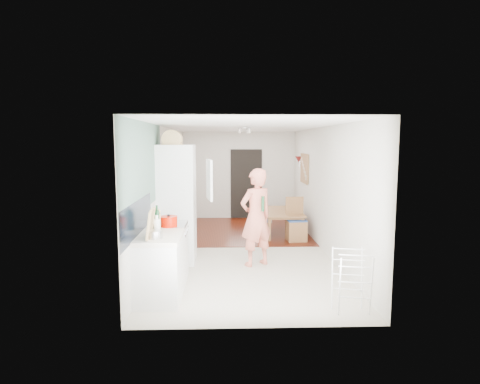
{
  "coord_description": "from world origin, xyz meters",
  "views": [
    {
      "loc": [
        -0.35,
        -8.01,
        2.19
      ],
      "look_at": [
        -0.09,
        0.2,
        1.17
      ],
      "focal_mm": 30.0,
      "sensor_mm": 36.0,
      "label": 1
    }
  ],
  "objects": [
    {
      "name": "held_bottle",
      "position": [
        0.26,
        -1.2,
        1.14
      ],
      "size": [
        0.06,
        0.06,
        0.26
      ],
      "primitive_type": "cylinder",
      "color": "#164120",
      "rests_on": "person"
    },
    {
      "name": "pinboard_frame",
      "position": [
        1.57,
        1.9,
        1.55
      ],
      "size": [
        0.0,
        0.94,
        0.74
      ],
      "primitive_type": "cube",
      "color": "brown",
      "rests_on": "room_shell"
    },
    {
      "name": "fridge_interior",
      "position": [
        -0.96,
        -0.78,
        1.55
      ],
      "size": [
        0.02,
        0.52,
        0.66
      ],
      "primitive_type": "cube",
      "color": "white",
      "rests_on": "room_shell"
    },
    {
      "name": "stool",
      "position": [
        0.51,
        1.16,
        0.19
      ],
      "size": [
        0.31,
        0.31,
        0.37
      ],
      "primitive_type": null,
      "rotation": [
        0.0,
        0.0,
        -0.1
      ],
      "color": "brown",
      "rests_on": "floor"
    },
    {
      "name": "wall_sconce",
      "position": [
        1.54,
        2.55,
        1.75
      ],
      "size": [
        0.18,
        0.18,
        0.16
      ],
      "primitive_type": "cone",
      "color": "maroon",
      "rests_on": "room_shell"
    },
    {
      "name": "bottle_b",
      "position": [
        -1.42,
        -2.19,
        1.05
      ],
      "size": [
        0.07,
        0.07,
        0.26
      ],
      "primitive_type": "cylinder",
      "rotation": [
        0.0,
        0.0,
        0.12
      ],
      "color": "#164120",
      "rests_on": "worktop"
    },
    {
      "name": "bottle_c",
      "position": [
        -1.32,
        -2.57,
        1.03
      ],
      "size": [
        0.1,
        0.1,
        0.22
      ],
      "primitive_type": "cylinder",
      "rotation": [
        0.0,
        0.0,
        -0.11
      ],
      "color": "silver",
      "rests_on": "worktop"
    },
    {
      "name": "steel_pan",
      "position": [
        -1.32,
        -2.74,
        0.97
      ],
      "size": [
        0.23,
        0.23,
        0.11
      ],
      "primitive_type": "cylinder",
      "rotation": [
        0.0,
        0.0,
        0.09
      ],
      "color": "#B2B2B4",
      "rests_on": "worktop"
    },
    {
      "name": "range_cooker",
      "position": [
        -1.3,
        -1.8,
        0.44
      ],
      "size": [
        0.6,
        0.6,
        0.88
      ],
      "primitive_type": "cube",
      "color": "white",
      "rests_on": "room_shell"
    },
    {
      "name": "tile_splashback",
      "position": [
        -1.59,
        -2.55,
        1.15
      ],
      "size": [
        0.02,
        1.9,
        0.5
      ],
      "primitive_type": "cube",
      "color": "black",
      "rests_on": "room_shell"
    },
    {
      "name": "cooker_top",
      "position": [
        -1.3,
        -1.8,
        0.9
      ],
      "size": [
        0.6,
        0.6,
        0.04
      ],
      "primitive_type": "cube",
      "color": "#B2B2B4",
      "rests_on": "room_shell"
    },
    {
      "name": "pepper_mill_back",
      "position": [
        -1.39,
        -2.16,
        1.04
      ],
      "size": [
        0.08,
        0.08,
        0.24
      ],
      "primitive_type": "cylinder",
      "rotation": [
        0.0,
        0.0,
        0.21
      ],
      "color": "tan",
      "rests_on": "worktop"
    },
    {
      "name": "person",
      "position": [
        0.16,
        -1.03,
        1.03
      ],
      "size": [
        0.9,
        0.8,
        2.05
      ],
      "primitive_type": "imported",
      "rotation": [
        0.0,
        0.0,
        3.67
      ],
      "color": "#E57760",
      "rests_on": "floor"
    },
    {
      "name": "pepper_mill_front",
      "position": [
        -1.36,
        -2.2,
        1.04
      ],
      "size": [
        0.08,
        0.08,
        0.24
      ],
      "primitive_type": "cylinder",
      "rotation": [
        0.0,
        0.0,
        -0.28
      ],
      "color": "tan",
      "rests_on": "worktop"
    },
    {
      "name": "grey_drape",
      "position": [
        0.48,
        1.13,
        0.46
      ],
      "size": [
        0.38,
        0.38,
        0.17
      ],
      "primitive_type": "cube",
      "rotation": [
        0.0,
        0.0,
        0.0
      ],
      "color": "gray",
      "rests_on": "stool"
    },
    {
      "name": "dining_chair",
      "position": [
        1.19,
        0.72,
        0.49
      ],
      "size": [
        0.44,
        0.44,
        0.97
      ],
      "primitive_type": null,
      "rotation": [
        0.0,
        0.0,
        0.07
      ],
      "color": "brown",
      "rests_on": "floor"
    },
    {
      "name": "fridge_door",
      "position": [
        -0.66,
        -1.08,
        1.55
      ],
      "size": [
        0.14,
        0.56,
        0.7
      ],
      "primitive_type": "cube",
      "rotation": [
        0.0,
        0.0,
        -1.4
      ],
      "color": "white",
      "rests_on": "room_shell"
    },
    {
      "name": "chopping_boards",
      "position": [
        -1.37,
        -2.78,
        1.12
      ],
      "size": [
        0.12,
        0.3,
        0.41
      ],
      "primitive_type": null,
      "rotation": [
        0.0,
        0.0,
        0.27
      ],
      "color": "tan",
      "rests_on": "worktop"
    },
    {
      "name": "pinboard",
      "position": [
        1.58,
        1.9,
        1.55
      ],
      "size": [
        0.03,
        0.9,
        0.7
      ],
      "primitive_type": "cube",
      "color": "tan",
      "rests_on": "room_shell"
    },
    {
      "name": "bread_bin",
      "position": [
        -1.32,
        -0.86,
        2.24
      ],
      "size": [
        0.37,
        0.35,
        0.18
      ],
      "primitive_type": null,
      "rotation": [
        0.0,
        0.0,
        0.06
      ],
      "color": "tan",
      "rests_on": "fridge_housing"
    },
    {
      "name": "fridge_housing",
      "position": [
        -1.27,
        -0.78,
        1.07
      ],
      "size": [
        0.66,
        0.66,
        2.15
      ],
      "primitive_type": "cube",
      "color": "white",
      "rests_on": "room_shell"
    },
    {
      "name": "wood_floor_overlay",
      "position": [
        0.0,
        1.85,
        0.01
      ],
      "size": [
        3.2,
        3.3,
        0.01
      ],
      "primitive_type": "cube",
      "color": "#501808",
      "rests_on": "room_shell"
    },
    {
      "name": "floor",
      "position": [
        0.0,
        0.0,
        0.0
      ],
      "size": [
        3.2,
        7.0,
        0.01
      ],
      "primitive_type": "cube",
      "color": "beige",
      "rests_on": "ground"
    },
    {
      "name": "red_casserole",
      "position": [
        -1.24,
        -1.99,
        1.0
      ],
      "size": [
        0.27,
        0.27,
        0.16
      ],
      "primitive_type": "cylinder",
      "rotation": [
        0.0,
        0.0,
        -0.02
      ],
      "color": "red",
      "rests_on": "cooker_top"
    },
    {
      "name": "base_cabinet",
      "position": [
        -1.3,
        -2.55,
        0.43
      ],
      "size": [
        0.6,
        0.9,
        0.86
      ],
      "primitive_type": "cube",
      "color": "white",
      "rests_on": "room_shell"
    },
    {
      "name": "dining_table",
      "position": [
        0.99,
        1.4,
        0.24
      ],
      "size": [
        0.77,
        1.38,
        0.48
      ],
      "primitive_type": "imported",
      "rotation": [
        0.0,
        0.0,
        1.56
      ],
      "color": "brown",
      "rests_on": "floor"
    },
    {
      "name": "room_shell",
      "position": [
        0.0,
        0.0,
        1.25
      ],
      "size": [
        3.2,
        7.0,
        2.5
      ],
      "primitive_type": null,
      "color": "silver",
      "rests_on": "ground"
    },
    {
      "name": "drying_rack",
      "position": [
        1.25,
        -3.08,
        0.41
      ],
      "size": [
        0.49,
        0.46,
        0.82
      ],
      "primitive_type": null,
      "rotation": [
        0.0,
        0.0,
        -0.21
      ],
      "color": "white",
      "rests_on": "floor"
    },
    {
      "name": "doorway_recess",
      "position": [
        0.2,
        3.48,
        1.0
      ],
      "size": [
        0.9,
        0.04,
        2.0
      ],
      "primitive_type": "cube",
      "color": "black",
      "rests_on": "room_shell"
    },
    {
      "name": "sage_wall_panel",
      "position": [
        -1.59,
        -2.0,
        1.85
      ],
      "size": [
        0.02,
        3.0,
        1.3
      ],
      "primitive_type": "cube",
      "color": "slate",
      "rests_on": "room_shell"
    },
    {
      "name": "bottle_a",
      "position": [
        -1.37,
        -2.24,
        1.07
      ],
      "size": [
        0.09,
        0.09,
        0.3
      ],
      "primitive_type": "cylinder",
      "rotation": [
        0.0,
        0.0,
        -0.31
      ],
      "color": "#164120",
      "rests_on": "worktop"
    },
    {
      "name": "worktop",
      "position": [
        -1.3,
        -2.55,
        0.89
      ],
      "size": [
        0.62,
        0.92,
        0.06
      ],
      "primitive_type": "cube",
      "color": "#ECE5CB",
      "rests_on": "room_shell"
    }
  ]
}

